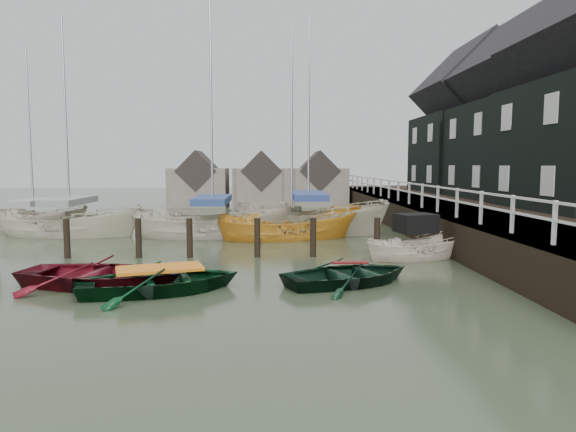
{
  "coord_description": "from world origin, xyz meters",
  "views": [
    {
      "loc": [
        1.67,
        -15.13,
        3.29
      ],
      "look_at": [
        2.32,
        3.7,
        1.4
      ],
      "focal_mm": 32.0,
      "sensor_mm": 36.0,
      "label": 1
    }
  ],
  "objects_px": {
    "sailboat_d": "(308,231)",
    "sailboat_c": "(292,238)",
    "sailboat_e": "(35,228)",
    "rowboat_dkgreen": "(350,284)",
    "sailboat_a": "(71,234)",
    "motorboat": "(416,255)",
    "rowboat_red": "(102,286)",
    "sailboat_b": "(213,235)",
    "rowboat_green": "(160,292)"
  },
  "relations": [
    {
      "from": "sailboat_e",
      "to": "sailboat_a",
      "type": "bearing_deg",
      "value": -120.54
    },
    {
      "from": "motorboat",
      "to": "sailboat_d",
      "type": "relative_size",
      "value": 0.35
    },
    {
      "from": "rowboat_dkgreen",
      "to": "sailboat_d",
      "type": "distance_m",
      "value": 10.97
    },
    {
      "from": "rowboat_green",
      "to": "sailboat_e",
      "type": "xyz_separation_m",
      "value": [
        -9.26,
        13.42,
        0.06
      ]
    },
    {
      "from": "rowboat_red",
      "to": "sailboat_e",
      "type": "xyz_separation_m",
      "value": [
        -7.54,
        12.76,
        0.06
      ]
    },
    {
      "from": "sailboat_c",
      "to": "rowboat_dkgreen",
      "type": "bearing_deg",
      "value": 174.18
    },
    {
      "from": "motorboat",
      "to": "sailboat_e",
      "type": "xyz_separation_m",
      "value": [
        -17.26,
        8.98,
        -0.05
      ]
    },
    {
      "from": "rowboat_dkgreen",
      "to": "sailboat_c",
      "type": "bearing_deg",
      "value": -15.65
    },
    {
      "from": "rowboat_green",
      "to": "rowboat_dkgreen",
      "type": "bearing_deg",
      "value": -99.43
    },
    {
      "from": "sailboat_d",
      "to": "sailboat_c",
      "type": "bearing_deg",
      "value": 177.01
    },
    {
      "from": "rowboat_green",
      "to": "motorboat",
      "type": "xyz_separation_m",
      "value": [
        8.0,
        4.44,
        0.11
      ]
    },
    {
      "from": "sailboat_c",
      "to": "sailboat_b",
      "type": "bearing_deg",
      "value": 65.19
    },
    {
      "from": "motorboat",
      "to": "sailboat_e",
      "type": "height_order",
      "value": "sailboat_e"
    },
    {
      "from": "sailboat_a",
      "to": "sailboat_b",
      "type": "height_order",
      "value": "sailboat_b"
    },
    {
      "from": "motorboat",
      "to": "rowboat_red",
      "type": "bearing_deg",
      "value": 95.36
    },
    {
      "from": "rowboat_red",
      "to": "rowboat_dkgreen",
      "type": "xyz_separation_m",
      "value": [
        6.79,
        0.08,
        0.0
      ]
    },
    {
      "from": "motorboat",
      "to": "sailboat_d",
      "type": "bearing_deg",
      "value": 8.34
    },
    {
      "from": "motorboat",
      "to": "sailboat_e",
      "type": "relative_size",
      "value": 0.4
    },
    {
      "from": "rowboat_green",
      "to": "rowboat_dkgreen",
      "type": "height_order",
      "value": "rowboat_green"
    },
    {
      "from": "sailboat_b",
      "to": "sailboat_d",
      "type": "bearing_deg",
      "value": -77.79
    },
    {
      "from": "motorboat",
      "to": "sailboat_d",
      "type": "height_order",
      "value": "sailboat_d"
    },
    {
      "from": "sailboat_e",
      "to": "rowboat_red",
      "type": "bearing_deg",
      "value": -138.53
    },
    {
      "from": "rowboat_dkgreen",
      "to": "sailboat_c",
      "type": "relative_size",
      "value": 0.37
    },
    {
      "from": "rowboat_red",
      "to": "rowboat_dkgreen",
      "type": "distance_m",
      "value": 6.79
    },
    {
      "from": "motorboat",
      "to": "sailboat_b",
      "type": "height_order",
      "value": "sailboat_b"
    },
    {
      "from": "rowboat_red",
      "to": "sailboat_b",
      "type": "height_order",
      "value": "sailboat_b"
    },
    {
      "from": "rowboat_dkgreen",
      "to": "rowboat_red",
      "type": "bearing_deg",
      "value": 67.18
    },
    {
      "from": "sailboat_c",
      "to": "sailboat_a",
      "type": "bearing_deg",
      "value": 69.61
    },
    {
      "from": "sailboat_c",
      "to": "rowboat_green",
      "type": "bearing_deg",
      "value": 144.9
    },
    {
      "from": "rowboat_red",
      "to": "motorboat",
      "type": "xyz_separation_m",
      "value": [
        9.72,
        3.78,
        0.11
      ]
    },
    {
      "from": "sailboat_b",
      "to": "sailboat_e",
      "type": "xyz_separation_m",
      "value": [
        -9.47,
        2.95,
        0.0
      ]
    },
    {
      "from": "sailboat_b",
      "to": "motorboat",
      "type": "bearing_deg",
      "value": -130.82
    },
    {
      "from": "sailboat_b",
      "to": "sailboat_e",
      "type": "relative_size",
      "value": 1.27
    },
    {
      "from": "sailboat_a",
      "to": "sailboat_c",
      "type": "xyz_separation_m",
      "value": [
        10.33,
        -1.22,
        -0.05
      ]
    },
    {
      "from": "rowboat_green",
      "to": "sailboat_a",
      "type": "bearing_deg",
      "value": 12.91
    },
    {
      "from": "sailboat_d",
      "to": "sailboat_a",
      "type": "bearing_deg",
      "value": 115.44
    },
    {
      "from": "rowboat_red",
      "to": "sailboat_b",
      "type": "relative_size",
      "value": 0.35
    },
    {
      "from": "sailboat_a",
      "to": "sailboat_e",
      "type": "xyz_separation_m",
      "value": [
        -2.77,
        2.44,
        0.0
      ]
    },
    {
      "from": "sailboat_a",
      "to": "sailboat_d",
      "type": "height_order",
      "value": "sailboat_d"
    },
    {
      "from": "rowboat_green",
      "to": "sailboat_c",
      "type": "distance_m",
      "value": 10.48
    },
    {
      "from": "rowboat_green",
      "to": "sailboat_e",
      "type": "relative_size",
      "value": 0.41
    },
    {
      "from": "sailboat_e",
      "to": "sailboat_c",
      "type": "bearing_deg",
      "value": -94.75
    },
    {
      "from": "rowboat_red",
      "to": "sailboat_c",
      "type": "xyz_separation_m",
      "value": [
        5.55,
        9.1,
        0.01
      ]
    },
    {
      "from": "sailboat_d",
      "to": "sailboat_e",
      "type": "distance_m",
      "value": 14.1
    },
    {
      "from": "rowboat_red",
      "to": "sailboat_b",
      "type": "distance_m",
      "value": 10.0
    },
    {
      "from": "sailboat_d",
      "to": "sailboat_e",
      "type": "height_order",
      "value": "sailboat_d"
    },
    {
      "from": "sailboat_c",
      "to": "sailboat_e",
      "type": "relative_size",
      "value": 1.04
    },
    {
      "from": "rowboat_red",
      "to": "motorboat",
      "type": "relative_size",
      "value": 1.09
    },
    {
      "from": "sailboat_a",
      "to": "rowboat_dkgreen",
      "type": "bearing_deg",
      "value": -123.51
    },
    {
      "from": "rowboat_green",
      "to": "sailboat_d",
      "type": "xyz_separation_m",
      "value": [
        4.73,
        11.7,
        0.06
      ]
    }
  ]
}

